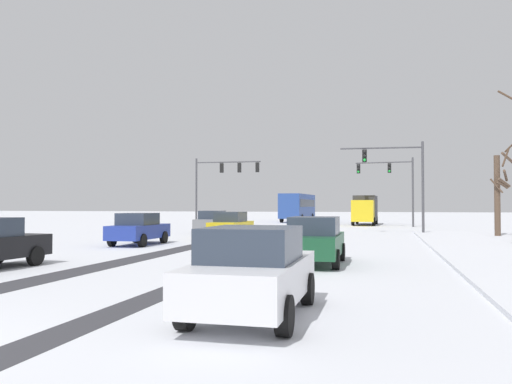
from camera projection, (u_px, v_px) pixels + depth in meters
The scene contains 14 objects.
wheel_track_left_lane at pixel (270, 250), 22.25m from camera, with size 0.79×37.23×0.01m, color #38383D.
wheel_track_right_lane at pixel (184, 248), 23.26m from camera, with size 1.19×37.23×0.01m, color #38383D.
sidewalk_kerb_right at pixel (499, 258), 18.38m from camera, with size 4.00×37.23×0.12m, color white.
traffic_signal_far_left at pixel (222, 176), 47.13m from camera, with size 6.37×0.59×6.50m.
traffic_signal_far_right at pixel (393, 178), 47.12m from camera, with size 5.34×0.58×6.50m.
traffic_signal_near_right at pixel (400, 171), 35.21m from camera, with size 5.78×0.62×6.50m.
car_grey_lead at pixel (213, 222), 36.43m from camera, with size 1.92×4.15×1.62m.
car_yellow_cab_second at pixel (231, 225), 30.21m from camera, with size 1.90×4.13×1.62m.
car_blue_third at pixel (139, 229), 25.40m from camera, with size 1.90×4.13×1.62m.
car_dark_green_fourth at pixel (315, 240), 16.96m from camera, with size 1.86×4.12×1.62m.
car_white_sixth at pixel (253, 271), 9.02m from camera, with size 1.86×4.11×1.62m.
bus_oncoming at pixel (298, 206), 61.99m from camera, with size 2.92×11.07×3.38m.
box_truck_delivery at pixel (365, 209), 51.57m from camera, with size 2.52×7.48×3.02m.
bare_tree_sidewalk_far at pixel (499, 192), 32.89m from camera, with size 1.79×1.64×5.44m.
Camera 1 is at (7.27, -4.85, 2.01)m, focal length 35.01 mm.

